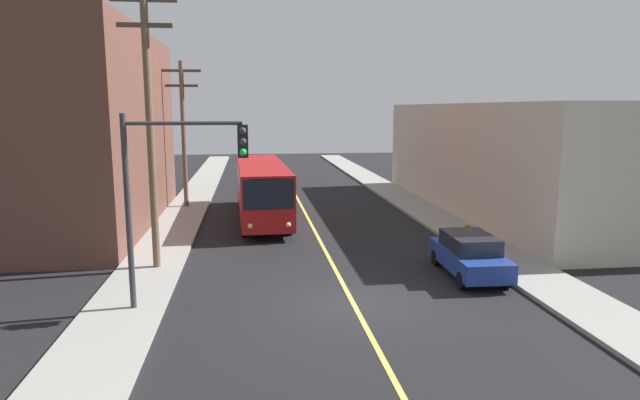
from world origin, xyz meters
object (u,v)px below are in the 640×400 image
at_px(utility_pole_mid, 183,127).
at_px(traffic_signal_left_corner, 178,175).
at_px(fire_hydrant, 467,231).
at_px(utility_pole_near, 149,117).
at_px(parked_car_blue, 469,254).
at_px(city_bus, 262,188).

relative_size(utility_pole_mid, traffic_signal_left_corner, 1.50).
xyz_separation_m(utility_pole_mid, fire_hydrant, (14.19, -10.93, -4.56)).
bearing_deg(utility_pole_near, utility_pole_mid, 91.57).
relative_size(traffic_signal_left_corner, fire_hydrant, 7.14).
bearing_deg(parked_car_blue, utility_pole_mid, 127.68).
relative_size(parked_car_blue, fire_hydrant, 5.30).
bearing_deg(city_bus, utility_pole_near, -114.24).
height_order(city_bus, parked_car_blue, city_bus).
xyz_separation_m(utility_pole_near, utility_pole_mid, (-0.37, 13.58, -0.84)).
bearing_deg(city_bus, utility_pole_mid, 139.82).
distance_m(parked_car_blue, utility_pole_near, 13.13).
relative_size(utility_pole_near, traffic_signal_left_corner, 1.77).
bearing_deg(utility_pole_mid, parked_car_blue, -52.32).
relative_size(parked_car_blue, traffic_signal_left_corner, 0.74).
height_order(traffic_signal_left_corner, fire_hydrant, traffic_signal_left_corner).
distance_m(utility_pole_mid, fire_hydrant, 18.48).
relative_size(city_bus, parked_car_blue, 2.74).
bearing_deg(utility_pole_mid, city_bus, -40.18).
distance_m(utility_pole_near, traffic_signal_left_corner, 5.06).
bearing_deg(traffic_signal_left_corner, fire_hydrant, 30.28).
bearing_deg(utility_pole_near, traffic_signal_left_corner, -70.94).
bearing_deg(traffic_signal_left_corner, utility_pole_mid, 96.09).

